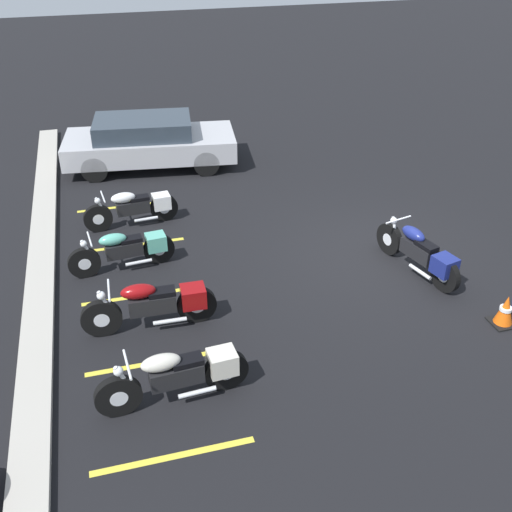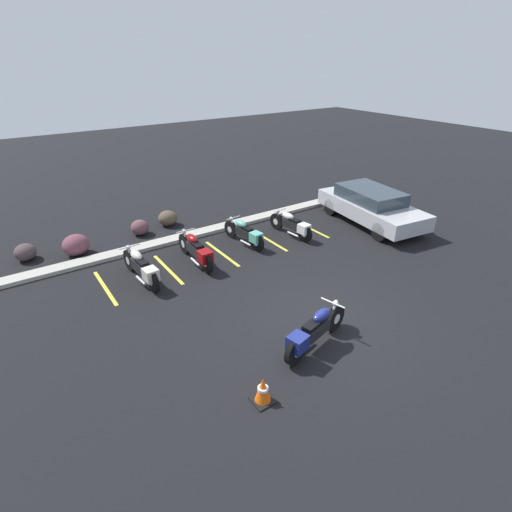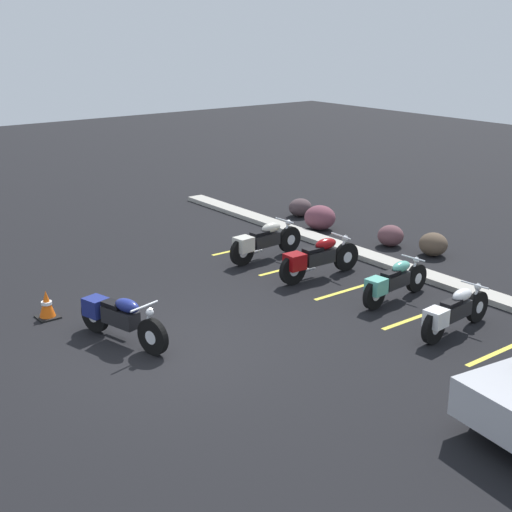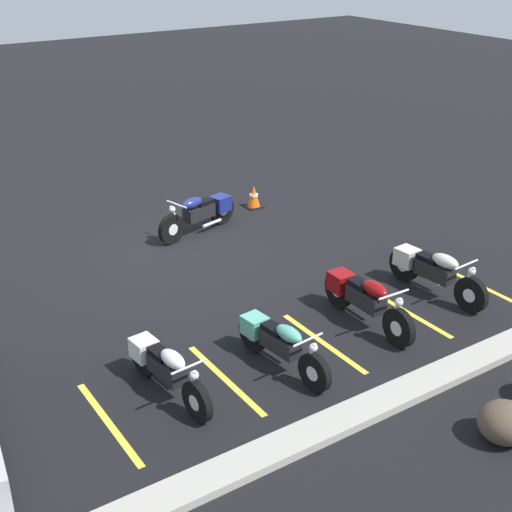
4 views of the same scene
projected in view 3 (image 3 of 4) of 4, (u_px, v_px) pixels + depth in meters
The scene contains 17 objects.
ground at pixel (170, 349), 12.19m from camera, with size 60.00×60.00×0.00m, color black.
motorcycle_navy_featured at pixel (118, 317), 12.37m from camera, with size 2.10×0.82×0.84m.
parked_bike_0 at pixel (263, 241), 16.69m from camera, with size 0.61×2.16×0.85m.
parked_bike_1 at pixel (316, 258), 15.45m from camera, with size 0.61×2.19×0.86m.
parked_bike_2 at pixel (393, 282), 14.16m from camera, with size 0.58×2.00×0.79m.
parked_bike_3 at pixel (453, 312), 12.66m from camera, with size 0.57×2.01×0.79m.
concrete_curb at pixel (414, 272), 15.81m from camera, with size 18.00×0.50×0.12m, color #A8A399.
landscape_rock_0 at pixel (391, 236), 17.79m from camera, with size 0.62×0.65×0.53m, color brown.
landscape_rock_1 at pixel (320, 218), 19.22m from camera, with size 0.84×0.80×0.66m, color brown.
landscape_rock_2 at pixel (300, 207), 20.57m from camera, with size 0.68×0.63×0.52m, color #47383B.
landscape_rock_3 at pixel (433, 244), 17.05m from camera, with size 0.70×0.68×0.56m, color brown.
traffic_cone at pixel (47, 305), 13.41m from camera, with size 0.40×0.40×0.54m.
stall_line_0 at pixel (247, 247), 17.74m from camera, with size 0.10×2.10×0.00m, color gold.
stall_line_1 at pixel (295, 266), 16.35m from camera, with size 0.10×2.10×0.00m, color gold.
stall_line_2 at pixel (352, 289), 14.96m from camera, with size 0.10×2.10×0.00m, color gold.
stall_line_3 at pixel (421, 316), 13.57m from camera, with size 0.10×2.10×0.00m, color gold.
stall_line_4 at pixel (505, 349), 12.17m from camera, with size 0.10×2.10×0.00m, color gold.
Camera 3 is at (9.71, -5.57, 5.28)m, focal length 50.00 mm.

